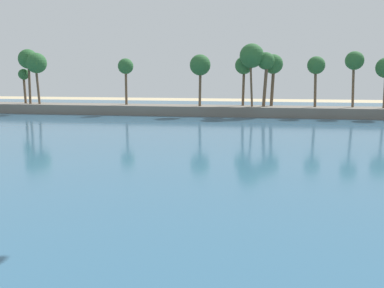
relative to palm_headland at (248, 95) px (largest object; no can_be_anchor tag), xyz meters
name	(u,v)px	position (x,y,z in m)	size (l,w,h in m)	color
sea	(241,124)	(-0.44, -12.80, -3.77)	(220.00, 105.75, 0.06)	#33607F
palm_headland	(248,95)	(0.00, 0.00, 0.00)	(103.39, 6.39, 12.68)	slate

